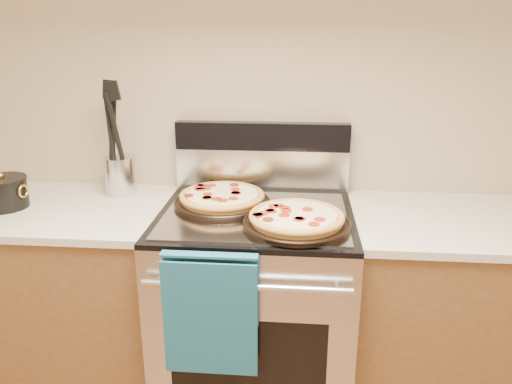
# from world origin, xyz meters

# --- Properties ---
(wall_back) EXTENTS (4.00, 0.00, 4.00)m
(wall_back) POSITION_xyz_m (0.00, 2.00, 1.35)
(wall_back) COLOR tan
(wall_back) RESTS_ON ground
(range_body) EXTENTS (0.76, 0.68, 0.90)m
(range_body) POSITION_xyz_m (0.00, 1.65, 0.45)
(range_body) COLOR #B7B7BC
(range_body) RESTS_ON ground
(oven_window) EXTENTS (0.56, 0.01, 0.40)m
(oven_window) POSITION_xyz_m (0.00, 1.31, 0.45)
(oven_window) COLOR black
(oven_window) RESTS_ON range_body
(cooktop) EXTENTS (0.76, 0.68, 0.02)m
(cooktop) POSITION_xyz_m (0.00, 1.65, 0.91)
(cooktop) COLOR black
(cooktop) RESTS_ON range_body
(backsplash_lower) EXTENTS (0.76, 0.06, 0.18)m
(backsplash_lower) POSITION_xyz_m (0.00, 1.96, 1.01)
(backsplash_lower) COLOR silver
(backsplash_lower) RESTS_ON cooktop
(backsplash_upper) EXTENTS (0.76, 0.06, 0.12)m
(backsplash_upper) POSITION_xyz_m (0.00, 1.96, 1.16)
(backsplash_upper) COLOR black
(backsplash_upper) RESTS_ON backsplash_lower
(oven_handle) EXTENTS (0.70, 0.03, 0.03)m
(oven_handle) POSITION_xyz_m (0.00, 1.27, 0.80)
(oven_handle) COLOR silver
(oven_handle) RESTS_ON range_body
(dish_towel) EXTENTS (0.32, 0.05, 0.42)m
(dish_towel) POSITION_xyz_m (-0.12, 1.27, 0.70)
(dish_towel) COLOR #15566D
(dish_towel) RESTS_ON oven_handle
(foil_sheet) EXTENTS (0.70, 0.55, 0.01)m
(foil_sheet) POSITION_xyz_m (0.00, 1.62, 0.92)
(foil_sheet) COLOR gray
(foil_sheet) RESTS_ON cooktop
(cabinet_left) EXTENTS (1.00, 0.62, 0.88)m
(cabinet_left) POSITION_xyz_m (-0.88, 1.68, 0.44)
(cabinet_left) COLOR brown
(cabinet_left) RESTS_ON ground
(countertop_left) EXTENTS (1.02, 0.64, 0.03)m
(countertop_left) POSITION_xyz_m (-0.88, 1.68, 0.90)
(countertop_left) COLOR beige
(countertop_left) RESTS_ON cabinet_left
(cabinet_right) EXTENTS (1.00, 0.62, 0.88)m
(cabinet_right) POSITION_xyz_m (0.88, 1.68, 0.44)
(cabinet_right) COLOR brown
(cabinet_right) RESTS_ON ground
(countertop_right) EXTENTS (1.02, 0.64, 0.03)m
(countertop_right) POSITION_xyz_m (0.88, 1.68, 0.90)
(countertop_right) COLOR beige
(countertop_right) RESTS_ON cabinet_right
(pepperoni_pizza_back) EXTENTS (0.40, 0.40, 0.05)m
(pepperoni_pizza_back) POSITION_xyz_m (-0.14, 1.72, 0.95)
(pepperoni_pizza_back) COLOR #C5863C
(pepperoni_pizza_back) RESTS_ON foil_sheet
(pepperoni_pizza_front) EXTENTS (0.42, 0.42, 0.05)m
(pepperoni_pizza_front) POSITION_xyz_m (0.16, 1.51, 0.95)
(pepperoni_pizza_front) COLOR #C5863C
(pepperoni_pizza_front) RESTS_ON foil_sheet
(utensil_crock) EXTENTS (0.15, 0.15, 0.17)m
(utensil_crock) POSITION_xyz_m (-0.61, 1.86, 1.00)
(utensil_crock) COLOR silver
(utensil_crock) RESTS_ON countertop_left
(saucepan) EXTENTS (0.22, 0.22, 0.12)m
(saucepan) POSITION_xyz_m (-1.03, 1.65, 0.97)
(saucepan) COLOR black
(saucepan) RESTS_ON countertop_left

